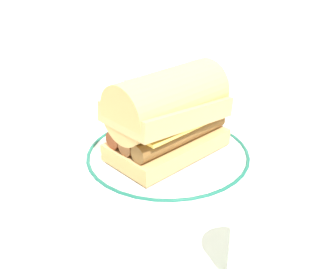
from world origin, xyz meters
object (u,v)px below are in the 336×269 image
Objects in this scene: salt_shaker at (131,85)px; drinking_glass at (257,250)px; plate at (168,155)px; sausage_sandwich at (168,113)px.

drinking_glass is at bearing -96.52° from salt_shaker.
plate is at bearing 84.83° from drinking_glass.
sausage_sandwich reaches higher than drinking_glass.
sausage_sandwich is (0.00, 0.00, 0.07)m from plate.
drinking_glass is (-0.02, -0.26, 0.03)m from plate.
drinking_glass is 0.52m from salt_shaker.
sausage_sandwich reaches higher than salt_shaker.
salt_shaker is (0.06, 0.52, -0.00)m from drinking_glass.
drinking_glass is (-0.02, -0.26, -0.04)m from sausage_sandwich.
plate is 3.12× the size of drinking_glass.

